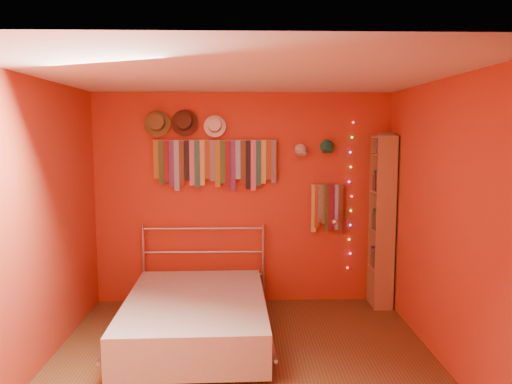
{
  "coord_description": "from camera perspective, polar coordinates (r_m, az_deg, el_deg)",
  "views": [
    {
      "loc": [
        0.01,
        -4.13,
        2.03
      ],
      "look_at": [
        0.13,
        0.9,
        1.43
      ],
      "focal_mm": 35.0,
      "sensor_mm": 36.0,
      "label": 1
    }
  ],
  "objects": [
    {
      "name": "cap_green",
      "position": [
        5.91,
        8.08,
        5.16
      ],
      "size": [
        0.17,
        0.21,
        0.17
      ],
      "color": "#186D49",
      "rests_on": "back_wall"
    },
    {
      "name": "ceiling",
      "position": [
        4.15,
        -1.57,
        13.28
      ],
      "size": [
        3.5,
        3.5,
        0.02
      ],
      "primitive_type": "cube",
      "color": "white",
      "rests_on": "back_wall"
    },
    {
      "name": "small_tie_rack",
      "position": [
        5.96,
        8.17,
        -1.62
      ],
      "size": [
        0.4,
        0.03,
        0.59
      ],
      "color": "#AFAEB3",
      "rests_on": "back_wall"
    },
    {
      "name": "ground",
      "position": [
        4.6,
        -1.47,
        -19.41
      ],
      "size": [
        3.5,
        3.5,
        0.0
      ],
      "primitive_type": "plane",
      "color": "#533B1C",
      "rests_on": "ground"
    },
    {
      "name": "fedora_olive",
      "position": [
        5.86,
        -11.28,
        7.74
      ],
      "size": [
        0.31,
        0.17,
        0.3
      ],
      "rotation": [
        1.36,
        0.0,
        0.0
      ],
      "color": "brown",
      "rests_on": "back_wall"
    },
    {
      "name": "fairy_lights",
      "position": [
        6.02,
        10.74,
        -0.49
      ],
      "size": [
        0.06,
        0.02,
        1.76
      ],
      "color": "#FF3333",
      "rests_on": "back_wall"
    },
    {
      "name": "bookshelf",
      "position": [
        5.98,
        14.62,
        -3.18
      ],
      "size": [
        0.25,
        0.34,
        2.0
      ],
      "color": "#9F7A47",
      "rests_on": "ground"
    },
    {
      "name": "fedora_brown",
      "position": [
        5.82,
        -8.21,
        7.92
      ],
      "size": [
        0.31,
        0.17,
        0.31
      ],
      "rotation": [
        1.36,
        0.0,
        0.0
      ],
      "color": "#452418",
      "rests_on": "back_wall"
    },
    {
      "name": "bed",
      "position": [
        5.12,
        -6.89,
        -13.91
      ],
      "size": [
        1.5,
        2.01,
        0.96
      ],
      "rotation": [
        0.0,
        0.0,
        0.03
      ],
      "color": "#AFAEB3",
      "rests_on": "ground"
    },
    {
      "name": "fedora_white",
      "position": [
        5.79,
        -4.74,
        7.58
      ],
      "size": [
        0.26,
        0.14,
        0.25
      ],
      "rotation": [
        1.36,
        0.0,
        0.0
      ],
      "color": "white",
      "rests_on": "back_wall"
    },
    {
      "name": "right_wall",
      "position": [
        4.55,
        21.16,
        -3.56
      ],
      "size": [
        0.02,
        3.5,
        2.5
      ],
      "primitive_type": "cube",
      "color": "#A23F1A",
      "rests_on": "ground"
    },
    {
      "name": "back_wall",
      "position": [
        5.93,
        -1.5,
        -0.77
      ],
      "size": [
        3.5,
        0.02,
        2.5
      ],
      "primitive_type": "cube",
      "color": "#A23F1A",
      "rests_on": "ground"
    },
    {
      "name": "tie_rack",
      "position": [
        5.83,
        -4.68,
        3.46
      ],
      "size": [
        1.45,
        0.03,
        0.6
      ],
      "color": "#AFAEB3",
      "rests_on": "back_wall"
    },
    {
      "name": "reading_lamp",
      "position": [
        5.84,
        8.92,
        -3.36
      ],
      "size": [
        0.07,
        0.29,
        0.09
      ],
      "color": "#AFAEB3",
      "rests_on": "back_wall"
    },
    {
      "name": "left_wall",
      "position": [
        4.55,
        -24.18,
        -3.69
      ],
      "size": [
        0.02,
        3.5,
        2.5
      ],
      "primitive_type": "cube",
      "color": "#A23F1A",
      "rests_on": "ground"
    },
    {
      "name": "cap_white",
      "position": [
        5.87,
        5.12,
        4.81
      ],
      "size": [
        0.16,
        0.2,
        0.16
      ],
      "color": "silver",
      "rests_on": "back_wall"
    }
  ]
}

